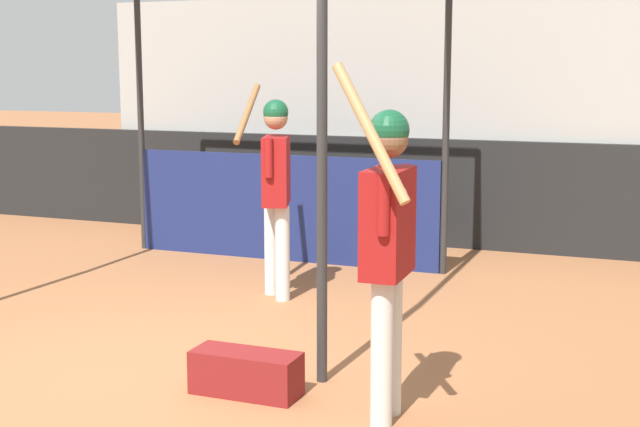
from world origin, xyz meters
TOP-DOWN VIEW (x-y plane):
  - ground_plane at (0.00, 0.00)m, footprint 60.00×60.00m
  - outfield_wall at (0.00, 5.20)m, footprint 24.00×0.12m
  - bleacher_section at (0.00, 6.86)m, footprint 7.05×3.20m
  - batting_cage at (-0.53, 3.16)m, footprint 3.60×3.45m
  - player_batter at (0.04, 2.36)m, footprint 0.64×0.83m
  - player_waiting at (1.83, -0.04)m, footprint 0.52×0.77m
  - equipment_bag at (0.87, 0.05)m, footprint 0.70×0.28m

SIDE VIEW (x-z plane):
  - ground_plane at x=0.00m, z-range 0.00..0.00m
  - equipment_bag at x=0.87m, z-range 0.00..0.28m
  - outfield_wall at x=0.00m, z-range 0.00..1.25m
  - player_batter at x=0.04m, z-range 0.13..2.05m
  - player_waiting at x=1.83m, z-range 0.07..2.17m
  - batting_cage at x=-0.53m, z-range -0.23..2.72m
  - bleacher_section at x=0.00m, z-range 0.00..2.93m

